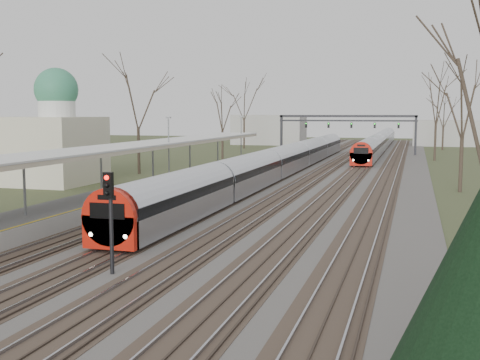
% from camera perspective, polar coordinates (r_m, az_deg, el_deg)
% --- Properties ---
extents(track_bed, '(24.00, 160.00, 0.22)m').
position_cam_1_polar(track_bed, '(64.77, 7.14, 0.75)').
color(track_bed, '#474442').
rests_on(track_bed, ground).
extents(platform, '(3.50, 69.00, 1.00)m').
position_cam_1_polar(platform, '(50.44, -6.59, -0.33)').
color(platform, '#9E9B93').
rests_on(platform, ground).
extents(canopy, '(4.10, 50.00, 3.11)m').
position_cam_1_polar(canopy, '(46.04, -8.82, 3.29)').
color(canopy, slate).
rests_on(canopy, platform).
extents(dome_building, '(10.00, 8.00, 10.30)m').
position_cam_1_polar(dome_building, '(56.71, -18.33, 3.39)').
color(dome_building, beige).
rests_on(dome_building, ground).
extents(signal_gantry, '(21.00, 0.59, 6.08)m').
position_cam_1_polar(signal_gantry, '(94.21, 10.10, 5.38)').
color(signal_gantry, black).
rests_on(signal_gantry, ground).
extents(tree_west_far, '(5.50, 5.50, 11.33)m').
position_cam_1_polar(tree_west_far, '(62.97, -9.67, 7.79)').
color(tree_west_far, '#2D231C').
rests_on(tree_west_far, ground).
extents(tree_east_far, '(5.00, 5.00, 10.30)m').
position_cam_1_polar(tree_east_far, '(50.80, 20.43, 7.03)').
color(tree_east_far, '#2D231C').
rests_on(tree_east_far, ground).
extents(train_near, '(2.62, 75.21, 3.05)m').
position_cam_1_polar(train_near, '(62.39, 4.24, 1.87)').
color(train_near, '#ACAFB7').
rests_on(train_near, ground).
extents(train_far, '(2.62, 75.21, 3.05)m').
position_cam_1_polar(train_far, '(107.83, 13.09, 3.60)').
color(train_far, '#ACAFB7').
rests_on(train_far, ground).
extents(signal_post, '(0.35, 0.45, 4.10)m').
position_cam_1_polar(signal_post, '(23.60, -12.23, -2.57)').
color(signal_post, black).
rests_on(signal_post, ground).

